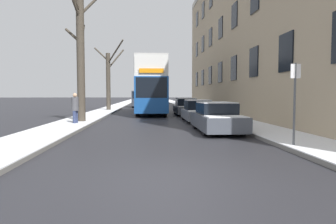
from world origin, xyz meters
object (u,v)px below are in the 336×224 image
pedestrian_left_sidewalk (75,108)px  bare_tree_left_0 (80,52)px  parked_car_0 (217,118)px  bare_tree_left_1 (109,78)px  parked_car_2 (186,107)px  double_decker_bus (151,84)px  oncoming_van (140,98)px  parked_car_1 (198,112)px  street_sign_post (295,101)px

pedestrian_left_sidewalk → bare_tree_left_0: bearing=-165.2°
parked_car_0 → pedestrian_left_sidewalk: bearing=156.7°
bare_tree_left_1 → parked_car_2: 9.74m
bare_tree_left_0 → pedestrian_left_sidewalk: bare_tree_left_0 is taller
bare_tree_left_1 → double_decker_bus: bare_tree_left_1 is taller
parked_car_0 → pedestrian_left_sidewalk: size_ratio=2.44×
oncoming_van → pedestrian_left_sidewalk: size_ratio=2.91×
parked_car_0 → parked_car_1: 5.22m
parked_car_0 → pedestrian_left_sidewalk: pedestrian_left_sidewalk is taller
double_decker_bus → parked_car_0: size_ratio=2.34×
parked_car_1 → street_sign_post: street_sign_post is taller
double_decker_bus → pedestrian_left_sidewalk: double_decker_bus is taller
bare_tree_left_1 → street_sign_post: bare_tree_left_1 is taller
bare_tree_left_1 → parked_car_0: (7.12, -17.29, -2.70)m
parked_car_0 → oncoming_van: size_ratio=0.84×
bare_tree_left_1 → pedestrian_left_sidewalk: bearing=-90.1°
double_decker_bus → street_sign_post: 18.20m
bare_tree_left_0 → parked_car_1: bare_tree_left_0 is taller
parked_car_0 → oncoming_van: bearing=98.8°
bare_tree_left_0 → pedestrian_left_sidewalk: (-0.07, -1.19, -3.18)m
parked_car_0 → pedestrian_left_sidewalk: (-7.15, 3.08, 0.35)m
parked_car_1 → oncoming_van: bearing=100.9°
parked_car_0 → oncoming_van: (-4.17, 26.81, 0.54)m
double_decker_bus → parked_car_0: double_decker_bus is taller
bare_tree_left_0 → pedestrian_left_sidewalk: 3.40m
bare_tree_left_0 → oncoming_van: (2.91, 22.54, -2.99)m
oncoming_van → parked_car_1: bearing=-79.1°
bare_tree_left_0 → parked_car_2: (7.08, 6.94, -3.52)m
parked_car_2 → street_sign_post: (1.35, -15.84, 0.89)m
bare_tree_left_1 → parked_car_2: bare_tree_left_1 is taller
bare_tree_left_1 → double_decker_bus: size_ratio=0.68×
oncoming_van → bare_tree_left_1: bearing=-107.2°
parked_car_2 → oncoming_van: 16.15m
oncoming_van → street_sign_post: size_ratio=1.94×
double_decker_bus → bare_tree_left_0: bearing=-115.5°
bare_tree_left_0 → parked_car_0: 8.99m
bare_tree_left_0 → street_sign_post: bare_tree_left_0 is taller
parked_car_2 → street_sign_post: bearing=-85.1°
pedestrian_left_sidewalk → street_sign_post: size_ratio=0.67×
bare_tree_left_1 → parked_car_0: 18.89m
parked_car_2 → double_decker_bus: bearing=148.0°
parked_car_2 → pedestrian_left_sidewalk: size_ratio=2.43×
double_decker_bus → parked_car_1: bearing=-69.6°
parked_car_2 → street_sign_post: size_ratio=1.63×
bare_tree_left_1 → street_sign_post: size_ratio=2.58×
parked_car_0 → oncoming_van: oncoming_van is taller
bare_tree_left_1 → bare_tree_left_0: bearing=-89.8°
oncoming_van → parked_car_2: bearing=-75.0°
double_decker_bus → parked_car_0: (2.91, -13.03, -2.00)m
pedestrian_left_sidewalk → street_sign_post: (8.50, -7.71, 0.55)m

